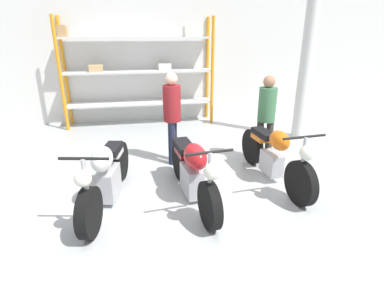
% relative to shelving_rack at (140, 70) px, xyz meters
% --- Properties ---
extents(ground_plane, '(30.00, 30.00, 0.00)m').
position_rel_shelving_rack_xyz_m(ground_plane, '(0.65, -4.13, -1.43)').
color(ground_plane, '#B2B7B7').
extents(back_wall, '(30.00, 0.08, 3.60)m').
position_rel_shelving_rack_xyz_m(back_wall, '(0.65, 0.38, 0.37)').
color(back_wall, silver).
rests_on(back_wall, ground_plane).
extents(shelving_rack, '(3.83, 0.63, 2.72)m').
position_rel_shelving_rack_xyz_m(shelving_rack, '(0.00, 0.00, 0.00)').
color(shelving_rack, orange).
rests_on(shelving_rack, ground_plane).
extents(support_pillar, '(0.28, 0.28, 3.60)m').
position_rel_shelving_rack_xyz_m(support_pillar, '(3.57, -1.83, 0.37)').
color(support_pillar, silver).
rests_on(support_pillar, ground_plane).
extents(motorcycle_white, '(0.71, 2.15, 1.01)m').
position_rel_shelving_rack_xyz_m(motorcycle_white, '(-0.64, -4.04, -1.00)').
color(motorcycle_white, black).
rests_on(motorcycle_white, ground_plane).
extents(motorcycle_red, '(0.60, 2.07, 1.02)m').
position_rel_shelving_rack_xyz_m(motorcycle_red, '(0.58, -4.17, -0.98)').
color(motorcycle_red, black).
rests_on(motorcycle_red, ground_plane).
extents(motorcycle_orange, '(0.65, 2.17, 1.02)m').
position_rel_shelving_rack_xyz_m(motorcycle_orange, '(1.98, -3.86, -0.98)').
color(motorcycle_orange, black).
rests_on(motorcycle_orange, ground_plane).
extents(person_browsing, '(0.41, 0.41, 1.68)m').
position_rel_shelving_rack_xyz_m(person_browsing, '(0.47, -2.77, -0.44)').
color(person_browsing, '#1E2338').
rests_on(person_browsing, ground_plane).
extents(person_near_rack, '(0.44, 0.44, 1.61)m').
position_rel_shelving_rack_xyz_m(person_near_rack, '(2.19, -3.01, -0.49)').
color(person_near_rack, '#38332D').
rests_on(person_near_rack, ground_plane).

